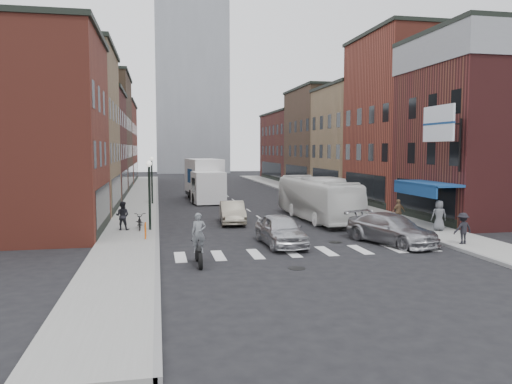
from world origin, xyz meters
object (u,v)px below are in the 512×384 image
at_px(streetlamp_near, 149,182).
at_px(transit_bus, 317,198).
at_px(parked_bicycle, 140,221).
at_px(box_truck, 205,180).
at_px(ped_right_b, 399,212).
at_px(sedan_left_far, 232,213).
at_px(sedan_left_near, 281,230).
at_px(bike_rack, 145,231).
at_px(ped_left_solo, 123,216).
at_px(curb_car, 391,229).
at_px(motorcycle_rider, 199,241).
at_px(ped_right_a, 463,228).
at_px(streetlamp_far, 152,171).
at_px(billboard_sign, 440,125).
at_px(ped_right_c, 439,215).

height_order(streetlamp_near, transit_bus, streetlamp_near).
bearing_deg(parked_bicycle, streetlamp_near, -38.97).
bearing_deg(box_truck, ped_right_b, -66.34).
height_order(sedan_left_far, parked_bicycle, sedan_left_far).
bearing_deg(sedan_left_near, bike_rack, 156.62).
bearing_deg(ped_left_solo, ped_right_b, -167.89).
bearing_deg(curb_car, motorcycle_rider, 175.22).
bearing_deg(ped_right_a, curb_car, -32.73).
xyz_separation_m(bike_rack, sedan_left_far, (5.35, 5.17, 0.15)).
height_order(box_truck, ped_right_a, box_truck).
bearing_deg(parked_bicycle, streetlamp_far, 84.10).
distance_m(streetlamp_near, motorcycle_rider, 9.17).
bearing_deg(transit_bus, streetlamp_far, 132.92).
relative_size(streetlamp_far, sedan_left_near, 0.90).
distance_m(billboard_sign, streetlamp_near, 16.68).
xyz_separation_m(sedan_left_near, curb_car, (5.62, -0.64, -0.02)).
relative_size(bike_rack, sedan_left_far, 0.19).
bearing_deg(bike_rack, streetlamp_far, 89.31).
xyz_separation_m(billboard_sign, ped_right_a, (-0.89, -3.81, -5.22)).
height_order(bike_rack, ped_right_a, ped_right_a).
relative_size(ped_right_b, ped_right_c, 0.90).
bearing_deg(ped_left_solo, streetlamp_far, -80.22).
xyz_separation_m(streetlamp_far, ped_right_b, (14.96, -14.93, -1.98)).
relative_size(curb_car, parked_bicycle, 2.78).
bearing_deg(ped_left_solo, parked_bicycle, -153.04).
bearing_deg(parked_bicycle, ped_right_c, -16.65).
height_order(billboard_sign, sedan_left_far, billboard_sign).
distance_m(motorcycle_rider, ped_right_b, 15.05).
distance_m(billboard_sign, ped_right_b, 5.89).
xyz_separation_m(streetlamp_far, motorcycle_rider, (2.09, -22.73, -1.89)).
xyz_separation_m(sedan_left_near, sedan_left_far, (-1.27, 7.72, -0.07)).
bearing_deg(ped_right_a, ped_right_c, -112.94).
height_order(transit_bus, ped_right_c, transit_bus).
xyz_separation_m(transit_bus, ped_left_solo, (-12.57, -2.82, -0.48)).
relative_size(ped_right_a, ped_right_b, 0.98).
distance_m(billboard_sign, motorcycle_rider, 15.70).
xyz_separation_m(sedan_left_far, ped_right_c, (10.97, -5.98, 0.32)).
bearing_deg(transit_bus, billboard_sign, -55.23).
distance_m(bike_rack, ped_left_solo, 3.26).
distance_m(sedan_left_near, curb_car, 5.65).
height_order(billboard_sign, ped_right_a, billboard_sign).
distance_m(sedan_left_near, parked_bicycle, 9.01).
height_order(billboard_sign, box_truck, billboard_sign).
height_order(ped_left_solo, ped_right_c, ped_right_c).
height_order(billboard_sign, ped_left_solo, billboard_sign).
height_order(streetlamp_near, ped_right_b, streetlamp_near).
height_order(motorcycle_rider, ped_left_solo, motorcycle_rider).
relative_size(streetlamp_near, box_truck, 0.46).
bearing_deg(streetlamp_near, curb_car, -26.06).
bearing_deg(bike_rack, transit_bus, 27.15).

